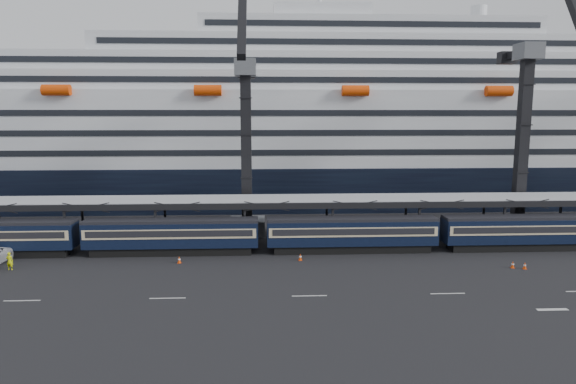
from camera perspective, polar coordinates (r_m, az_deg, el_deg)
The scene contains 12 objects.
ground at distance 51.46m, azimuth 17.91°, elevation -9.14°, with size 260.00×260.00×0.00m, color black.
lane_markings at distance 50.53m, azimuth 28.87°, elevation -10.14°, with size 111.00×4.27×0.02m.
train at distance 58.79m, azimuth 10.32°, elevation -4.41°, with size 133.05×3.00×4.05m.
canopy at distance 63.18m, azimuth 13.70°, elevation -0.79°, with size 130.00×6.25×5.53m.
cruise_ship at distance 93.31m, azimuth 7.66°, elevation 6.75°, with size 214.09×28.84×34.00m.
crane_dark_near at distance 64.48m, azimuth -4.68°, elevation 5.59°, with size 4.50×17.75×35.08m.
crane_dark_mid at distance 71.37m, azimuth 24.81°, elevation 6.27°, with size 4.50×18.24×39.64m.
worker at distance 58.30m, azimuth -28.53°, elevation -6.76°, with size 0.66×0.44×1.82m, color #CCD80B.
traffic_cone_b at distance 54.95m, azimuth -12.00°, elevation -7.35°, with size 0.38×0.38×0.76m.
traffic_cone_c at distance 54.76m, azimuth 1.37°, elevation -7.22°, with size 0.38×0.38×0.75m.
traffic_cone_d at distance 56.98m, azimuth 24.82°, elevation -7.43°, with size 0.36×0.36×0.71m.
traffic_cone_e at distance 56.85m, azimuth 23.70°, elevation -7.38°, with size 0.37×0.37×0.74m.
Camera 1 is at (-17.82, -45.76, 15.39)m, focal length 32.00 mm.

